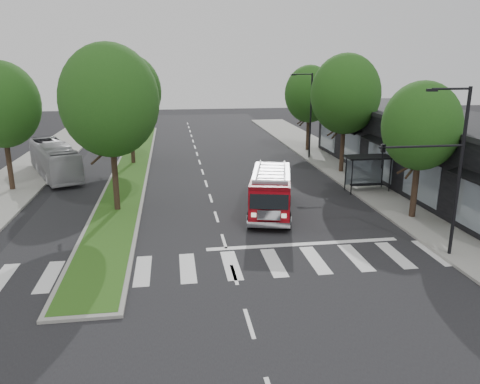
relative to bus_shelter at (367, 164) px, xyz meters
name	(u,v)px	position (x,y,z in m)	size (l,w,h in m)	color
ground	(224,241)	(-11.20, -8.15, -2.04)	(140.00, 140.00, 0.00)	black
sidewalk_right	(372,183)	(1.30, 1.85, -1.96)	(5.00, 80.00, 0.15)	gray
median	(132,168)	(-17.20, 9.85, -1.96)	(3.00, 50.00, 0.15)	gray
storefront_row	(430,150)	(5.80, 1.85, 0.46)	(8.00, 30.00, 5.00)	black
bus_shelter	(367,164)	(0.00, 0.00, 0.00)	(3.20, 1.60, 2.61)	black
tree_right_near	(421,126)	(0.30, -6.15, 3.47)	(4.40, 4.40, 8.05)	black
tree_right_mid	(346,94)	(0.30, 5.85, 4.45)	(5.60, 5.60, 9.72)	black
tree_right_far	(309,94)	(0.30, 15.85, 3.80)	(5.00, 5.00, 8.73)	black
tree_median_near	(110,101)	(-17.20, -2.15, 4.77)	(5.80, 5.80, 10.16)	black
tree_median_far	(129,92)	(-17.20, 11.85, 4.45)	(5.60, 5.60, 9.72)	black
tree_left_mid	(1,105)	(-25.20, 3.85, 4.12)	(5.20, 5.20, 9.16)	black
streetlight_right_near	(443,162)	(-1.59, -11.65, 2.63)	(4.08, 0.22, 8.00)	black
streetlight_right_far	(309,112)	(-0.85, 11.85, 2.44)	(2.11, 0.20, 8.00)	black
fire_engine	(271,192)	(-7.79, -3.73, -0.74)	(4.08, 8.13, 2.70)	#60050B
city_bus	(54,160)	(-23.11, 7.99, -0.65)	(2.33, 9.95, 2.77)	#AFAFB4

